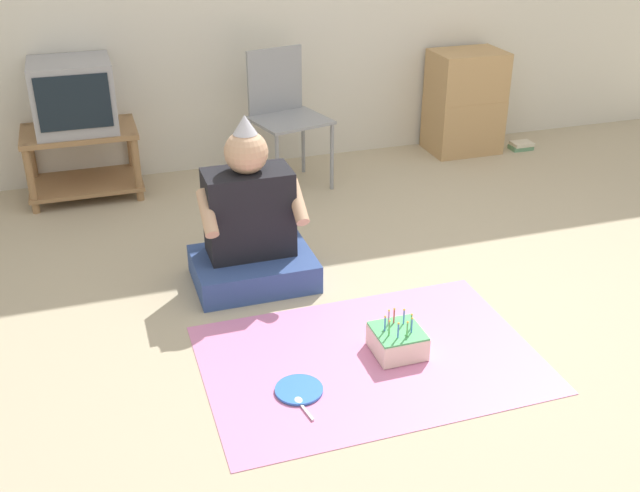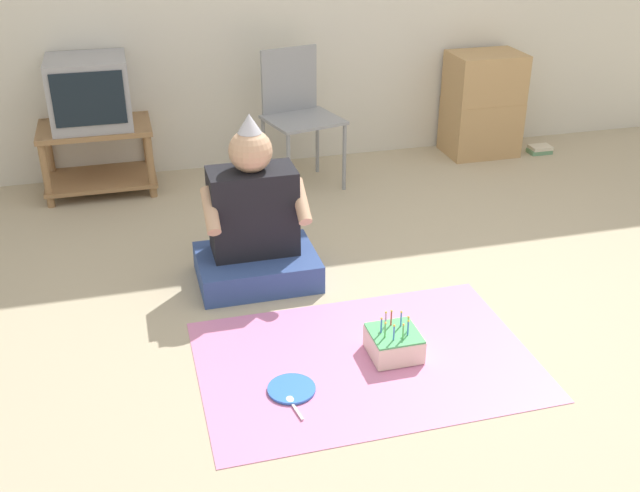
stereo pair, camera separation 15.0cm
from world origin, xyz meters
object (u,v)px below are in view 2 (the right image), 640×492
cardboard_box_stack (482,104)px  person_seated (255,227)px  folding_chair (297,108)px  paper_plate (292,389)px  tv (89,92)px  birthday_cake (394,343)px  book_pile (540,149)px

cardboard_box_stack → person_seated: (-1.85, -1.37, -0.07)m
folding_chair → cardboard_box_stack: (1.36, 0.20, -0.14)m
folding_chair → paper_plate: size_ratio=4.45×
tv → person_seated: 1.57m
birthday_cake → paper_plate: birthday_cake is taller
folding_chair → person_seated: (-0.49, -1.17, -0.22)m
tv → person_seated: bearing=-61.9°
cardboard_box_stack → birthday_cake: 2.61m
birthday_cake → paper_plate: bearing=-165.2°
book_pile → tv: bearing=177.8°
cardboard_box_stack → tv: bearing=-179.7°
birthday_cake → folding_chair: bearing=88.1°
book_pile → folding_chair: bearing=-177.6°
cardboard_box_stack → person_seated: size_ratio=0.84×
folding_chair → person_seated: folding_chair is taller
cardboard_box_stack → birthday_cake: bearing=-123.4°
tv → book_pile: 3.05m
cardboard_box_stack → paper_plate: (-1.89, -2.28, -0.34)m
folding_chair → birthday_cake: bearing=-91.9°
book_pile → paper_plate: book_pile is taller
tv → person_seated: person_seated is taller
birthday_cake → paper_plate: 0.48m
person_seated → cardboard_box_stack: bearing=36.4°
birthday_cake → paper_plate: size_ratio=1.08×
tv → person_seated: (0.72, -1.35, -0.35)m
folding_chair → paper_plate: bearing=-104.3°
cardboard_box_stack → paper_plate: 2.98m
tv → book_pile: size_ratio=2.91×
paper_plate → tv: bearing=106.8°
folding_chair → birthday_cake: folding_chair is taller
tv → book_pile: bearing=-2.2°
folding_chair → person_seated: 1.28m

